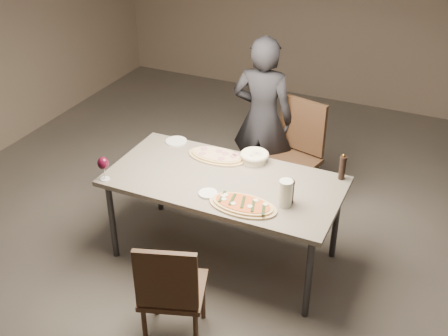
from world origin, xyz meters
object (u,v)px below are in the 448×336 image
at_px(dining_table, 224,185).
at_px(carafe, 286,193).
at_px(bread_basket, 255,156).
at_px(pepper_mill_left, 291,191).
at_px(chair_far, 294,149).
at_px(chair_near, 171,289).
at_px(diner, 263,118).
at_px(ham_pizza, 217,156).
at_px(zucchini_pizza, 243,205).

xyz_separation_m(dining_table, carafe, (0.54, -0.14, 0.16)).
height_order(dining_table, bread_basket, bread_basket).
height_order(bread_basket, pepper_mill_left, pepper_mill_left).
distance_m(pepper_mill_left, carafe, 0.06).
bearing_deg(chair_far, chair_near, 98.84).
height_order(dining_table, diner, diner).
bearing_deg(ham_pizza, chair_far, 61.97).
distance_m(zucchini_pizza, pepper_mill_left, 0.36).
relative_size(zucchini_pizza, bread_basket, 2.20).
distance_m(bread_basket, carafe, 0.65).
relative_size(ham_pizza, carafe, 2.41).
height_order(carafe, chair_far, chair_far).
xyz_separation_m(bread_basket, chair_near, (-0.04, -1.34, -0.30)).
bearing_deg(diner, zucchini_pizza, 100.12).
distance_m(pepper_mill_left, diner, 1.32).
bearing_deg(dining_table, pepper_mill_left, -8.45).
xyz_separation_m(zucchini_pizza, carafe, (0.27, 0.14, 0.09)).
height_order(carafe, diner, diner).
distance_m(ham_pizza, diner, 0.79).
relative_size(pepper_mill_left, diner, 0.13).
xyz_separation_m(pepper_mill_left, diner, (-0.66, 1.14, -0.06)).
bearing_deg(pepper_mill_left, dining_table, 171.55).
xyz_separation_m(carafe, chair_far, (-0.29, 1.13, -0.28)).
height_order(bread_basket, diner, diner).
xyz_separation_m(dining_table, ham_pizza, (-0.19, 0.28, 0.07)).
distance_m(dining_table, pepper_mill_left, 0.59).
relative_size(dining_table, bread_basket, 7.77).
bearing_deg(chair_far, zucchini_pizza, 105.06).
xyz_separation_m(zucchini_pizza, chair_far, (-0.03, 1.27, -0.20)).
distance_m(carafe, chair_far, 1.20).
distance_m(zucchini_pizza, chair_far, 1.29).
bearing_deg(chair_far, bread_basket, 92.18).
xyz_separation_m(dining_table, zucchini_pizza, (0.27, -0.28, 0.07)).
distance_m(zucchini_pizza, carafe, 0.31).
height_order(chair_near, chair_far, chair_far).
bearing_deg(diner, pepper_mill_left, 114.64).
bearing_deg(zucchini_pizza, carafe, 5.93).
xyz_separation_m(carafe, chair_near, (-0.47, -0.85, -0.36)).
height_order(bread_basket, carafe, carafe).
bearing_deg(zucchini_pizza, dining_table, 112.59).
relative_size(pepper_mill_left, chair_far, 0.19).
distance_m(dining_table, carafe, 0.58).
xyz_separation_m(carafe, diner, (-0.64, 1.20, -0.07)).
height_order(zucchini_pizza, carafe, carafe).
bearing_deg(chair_near, dining_table, 75.53).
bearing_deg(chair_near, ham_pizza, 83.16).
bearing_deg(carafe, ham_pizza, 150.23).
relative_size(dining_table, zucchini_pizza, 3.54).
distance_m(ham_pizza, chair_far, 0.86).
bearing_deg(zucchini_pizza, diner, 83.63).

